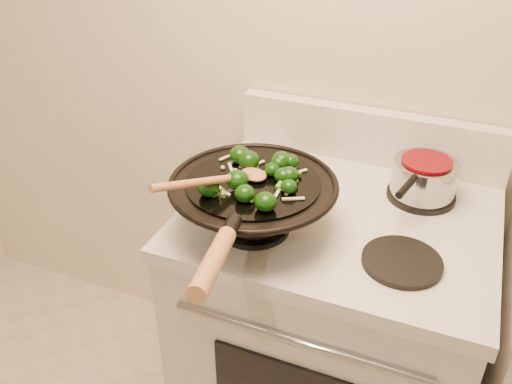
% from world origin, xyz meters
% --- Properties ---
extents(stove, '(0.78, 0.67, 1.08)m').
position_xyz_m(stove, '(-0.04, 1.17, 0.47)').
color(stove, white).
rests_on(stove, ground).
extents(wok, '(0.40, 0.66, 0.20)m').
position_xyz_m(wok, '(-0.22, 1.02, 1.00)').
color(wok, black).
rests_on(wok, stove).
extents(stirfry, '(0.25, 0.24, 0.05)m').
position_xyz_m(stirfry, '(-0.21, 1.03, 1.07)').
color(stirfry, black).
rests_on(stirfry, wok).
extents(wooden_spoon, '(0.16, 0.30, 0.10)m').
position_xyz_m(wooden_spoon, '(-0.26, 0.96, 1.09)').
color(wooden_spoon, '#AC7144').
rests_on(wooden_spoon, wok).
extents(saucepan, '(0.17, 0.27, 0.10)m').
position_xyz_m(saucepan, '(0.14, 1.32, 0.98)').
color(saucepan, '#979A9F').
rests_on(saucepan, stove).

